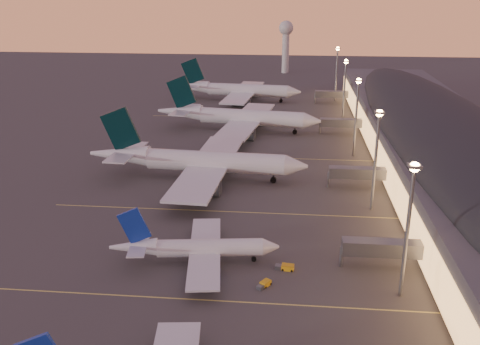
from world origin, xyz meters
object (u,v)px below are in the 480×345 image
at_px(airliner_wide_mid, 238,117).
at_px(airliner_narrow_north, 195,248).
at_px(airliner_wide_near, 197,161).
at_px(baggage_tug_d, 264,284).
at_px(radar_tower, 286,38).
at_px(airliner_wide_far, 237,90).
at_px(baggage_tug_c, 285,267).

bearing_deg(airliner_wide_mid, airliner_narrow_north, -80.98).
distance_m(airliner_wide_near, baggage_tug_d, 62.07).
height_order(airliner_narrow_north, radar_tower, radar_tower).
xyz_separation_m(airliner_wide_near, airliner_wide_mid, (6.22, 55.47, 0.01)).
distance_m(airliner_wide_near, airliner_wide_far, 111.90).
relative_size(airliner_narrow_north, airliner_wide_mid, 0.53).
bearing_deg(airliner_wide_mid, radar_tower, 91.73).
xyz_separation_m(airliner_wide_mid, radar_tower, (15.73, 146.33, 16.52)).
height_order(radar_tower, baggage_tug_d, radar_tower).
bearing_deg(radar_tower, airliner_wide_far, -103.75).
relative_size(airliner_wide_near, baggage_tug_c, 16.64).
relative_size(airliner_narrow_north, baggage_tug_c, 8.89).
bearing_deg(baggage_tug_c, airliner_wide_mid, 108.75).
xyz_separation_m(airliner_narrow_north, radar_tower, (13.60, 251.37, 18.67)).
xyz_separation_m(baggage_tug_c, baggage_tug_d, (-3.87, -6.76, -0.07)).
bearing_deg(baggage_tug_c, baggage_tug_d, -111.98).
distance_m(radar_tower, baggage_tug_d, 260.16).
height_order(airliner_narrow_north, baggage_tug_c, airliner_narrow_north).
xyz_separation_m(airliner_narrow_north, baggage_tug_c, (18.43, -1.14, -2.69)).
distance_m(airliner_narrow_north, airliner_wide_near, 50.31).
bearing_deg(airliner_narrow_north, airliner_wide_far, 85.41).
height_order(airliner_narrow_north, baggage_tug_d, airliner_narrow_north).
distance_m(airliner_wide_far, radar_tower, 94.04).
distance_m(airliner_wide_mid, airliner_wide_far, 56.77).
relative_size(airliner_wide_near, airliner_wide_mid, 1.00).
bearing_deg(airliner_wide_near, airliner_narrow_north, -76.91).
bearing_deg(airliner_wide_mid, baggage_tug_d, -73.73).
height_order(airliner_wide_mid, radar_tower, radar_tower).
height_order(airliner_narrow_north, airliner_wide_far, airliner_wide_far).
relative_size(airliner_wide_mid, airliner_wide_far, 1.03).
bearing_deg(airliner_wide_near, baggage_tug_c, -58.64).
relative_size(airliner_narrow_north, radar_tower, 1.07).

